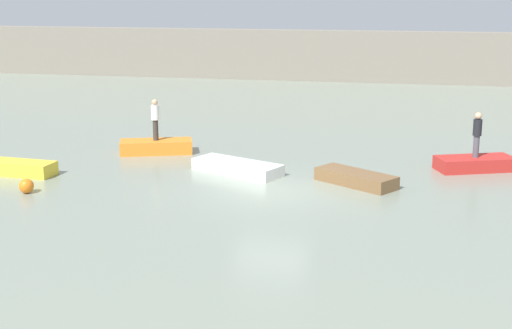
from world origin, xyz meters
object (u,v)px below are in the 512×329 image
object	(u,v)px
person_white_shirt	(155,117)
rowboat_orange	(156,147)
rowboat_white	(237,167)
rowboat_yellow	(18,168)
person_dark_shirt	(477,132)
rowboat_brown	(356,178)
mooring_buoy	(26,186)
rowboat_red	(475,164)

from	to	relation	value
person_white_shirt	rowboat_orange	bearing A→B (deg)	135.00
rowboat_orange	person_white_shirt	xyz separation A→B (m)	(0.00, -0.00, 1.21)
rowboat_white	rowboat_yellow	bearing A→B (deg)	-142.20
rowboat_white	person_dark_shirt	size ratio (longest dim) A/B	2.02
person_white_shirt	rowboat_brown	bearing A→B (deg)	-21.14
person_white_shirt	mooring_buoy	xyz separation A→B (m)	(-2.20, -6.57, -1.23)
rowboat_brown	person_white_shirt	distance (m)	9.06
rowboat_white	rowboat_red	size ratio (longest dim) A/B	1.19
rowboat_yellow	mooring_buoy	bearing A→B (deg)	-50.61
rowboat_brown	person_white_shirt	world-z (taller)	person_white_shirt
mooring_buoy	rowboat_orange	bearing A→B (deg)	71.50
person_white_shirt	person_dark_shirt	bearing A→B (deg)	-1.25
rowboat_yellow	rowboat_red	world-z (taller)	rowboat_red
rowboat_orange	rowboat_red	xyz separation A→B (m)	(12.54, -0.27, -0.02)
rowboat_yellow	mooring_buoy	distance (m)	2.69
rowboat_red	mooring_buoy	distance (m)	16.02
rowboat_orange	mooring_buoy	distance (m)	6.93
rowboat_white	mooring_buoy	size ratio (longest dim) A/B	6.96
rowboat_white	mooring_buoy	bearing A→B (deg)	-122.48
rowboat_white	person_dark_shirt	distance (m)	8.91
rowboat_red	person_white_shirt	distance (m)	12.60
rowboat_yellow	rowboat_orange	xyz separation A→B (m)	(3.74, 4.37, 0.02)
mooring_buoy	rowboat_brown	bearing A→B (deg)	17.50
rowboat_orange	rowboat_red	size ratio (longest dim) A/B	1.02
mooring_buoy	rowboat_red	bearing A→B (deg)	23.14
rowboat_brown	person_dark_shirt	bearing A→B (deg)	69.21
rowboat_red	mooring_buoy	world-z (taller)	rowboat_red
rowboat_white	rowboat_brown	bearing A→B (deg)	14.61
person_white_shirt	rowboat_red	bearing A→B (deg)	-1.25
rowboat_orange	rowboat_yellow	bearing A→B (deg)	-149.81
rowboat_red	person_dark_shirt	xyz separation A→B (m)	(0.00, 0.00, 1.19)
rowboat_orange	person_dark_shirt	size ratio (longest dim) A/B	1.73
person_dark_shirt	person_white_shirt	world-z (taller)	person_white_shirt
rowboat_orange	rowboat_red	bearing A→B (deg)	-20.47
person_dark_shirt	mooring_buoy	bearing A→B (deg)	-156.86
person_white_shirt	rowboat_yellow	bearing A→B (deg)	-130.58
rowboat_yellow	rowboat_brown	xyz separation A→B (m)	(12.11, 1.13, -0.02)
rowboat_yellow	person_dark_shirt	bearing A→B (deg)	18.52
rowboat_white	rowboat_brown	size ratio (longest dim) A/B	1.17
rowboat_brown	mooring_buoy	world-z (taller)	mooring_buoy
rowboat_yellow	rowboat_red	size ratio (longest dim) A/B	0.96
rowboat_orange	rowboat_brown	size ratio (longest dim) A/B	1.00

